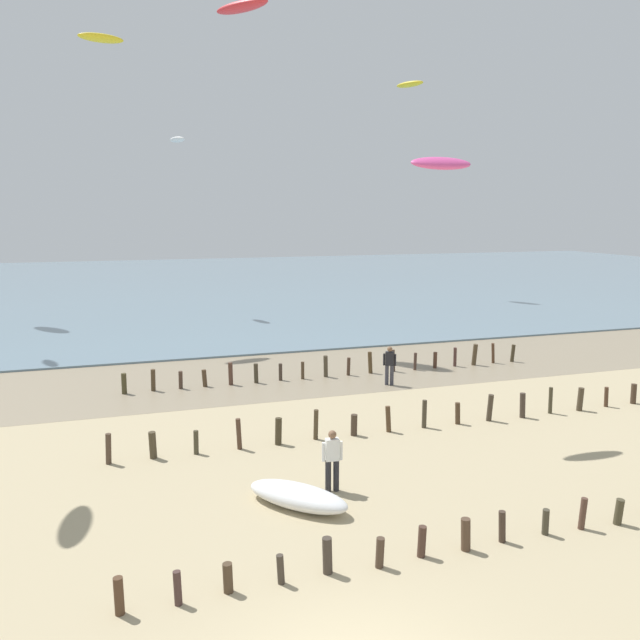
{
  "coord_description": "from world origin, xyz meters",
  "views": [
    {
      "loc": [
        -3.24,
        -8.13,
        7.42
      ],
      "look_at": [
        2.69,
        10.59,
        4.04
      ],
      "focal_mm": 35.18,
      "sensor_mm": 36.0,
      "label": 1
    }
  ],
  "objects_px": {
    "person_by_waterline": "(332,459)",
    "kite_aloft_4": "(177,140)",
    "person_mid_beach": "(390,364)",
    "grounded_kite": "(298,496)",
    "kite_aloft_5": "(441,163)",
    "kite_aloft_6": "(101,38)",
    "kite_aloft_8": "(242,7)",
    "kite_aloft_11": "(410,84)"
  },
  "relations": [
    {
      "from": "person_mid_beach",
      "to": "kite_aloft_4",
      "type": "bearing_deg",
      "value": 106.45
    },
    {
      "from": "kite_aloft_4",
      "to": "kite_aloft_6",
      "type": "relative_size",
      "value": 0.85
    },
    {
      "from": "grounded_kite",
      "to": "kite_aloft_5",
      "type": "height_order",
      "value": "kite_aloft_5"
    },
    {
      "from": "person_by_waterline",
      "to": "grounded_kite",
      "type": "bearing_deg",
      "value": -151.85
    },
    {
      "from": "person_mid_beach",
      "to": "person_by_waterline",
      "type": "distance_m",
      "value": 10.88
    },
    {
      "from": "person_mid_beach",
      "to": "kite_aloft_5",
      "type": "height_order",
      "value": "kite_aloft_5"
    },
    {
      "from": "kite_aloft_5",
      "to": "kite_aloft_11",
      "type": "distance_m",
      "value": 36.7
    },
    {
      "from": "kite_aloft_5",
      "to": "kite_aloft_8",
      "type": "relative_size",
      "value": 0.62
    },
    {
      "from": "person_mid_beach",
      "to": "grounded_kite",
      "type": "height_order",
      "value": "person_mid_beach"
    },
    {
      "from": "grounded_kite",
      "to": "kite_aloft_6",
      "type": "bearing_deg",
      "value": 148.25
    },
    {
      "from": "grounded_kite",
      "to": "kite_aloft_11",
      "type": "distance_m",
      "value": 46.05
    },
    {
      "from": "person_mid_beach",
      "to": "grounded_kite",
      "type": "distance_m",
      "value": 12.02
    },
    {
      "from": "kite_aloft_4",
      "to": "kite_aloft_5",
      "type": "distance_m",
      "value": 28.66
    },
    {
      "from": "grounded_kite",
      "to": "kite_aloft_6",
      "type": "height_order",
      "value": "kite_aloft_6"
    },
    {
      "from": "kite_aloft_6",
      "to": "kite_aloft_11",
      "type": "distance_m",
      "value": 28.33
    },
    {
      "from": "kite_aloft_6",
      "to": "kite_aloft_11",
      "type": "height_order",
      "value": "kite_aloft_11"
    },
    {
      "from": "kite_aloft_6",
      "to": "person_by_waterline",
      "type": "bearing_deg",
      "value": 91.31
    },
    {
      "from": "kite_aloft_4",
      "to": "kite_aloft_5",
      "type": "xyz_separation_m",
      "value": [
        6.01,
        -27.8,
        -3.5
      ]
    },
    {
      "from": "kite_aloft_6",
      "to": "kite_aloft_8",
      "type": "relative_size",
      "value": 0.7
    },
    {
      "from": "person_mid_beach",
      "to": "kite_aloft_6",
      "type": "bearing_deg",
      "value": 129.3
    },
    {
      "from": "kite_aloft_4",
      "to": "kite_aloft_5",
      "type": "relative_size",
      "value": 0.95
    },
    {
      "from": "person_mid_beach",
      "to": "kite_aloft_4",
      "type": "height_order",
      "value": "kite_aloft_4"
    },
    {
      "from": "kite_aloft_11",
      "to": "person_mid_beach",
      "type": "bearing_deg",
      "value": 125.68
    },
    {
      "from": "kite_aloft_5",
      "to": "kite_aloft_11",
      "type": "bearing_deg",
      "value": 67.61
    },
    {
      "from": "kite_aloft_5",
      "to": "person_mid_beach",
      "type": "bearing_deg",
      "value": 84.28
    },
    {
      "from": "kite_aloft_5",
      "to": "kite_aloft_6",
      "type": "xyz_separation_m",
      "value": [
        -10.68,
        19.09,
        7.77
      ]
    },
    {
      "from": "kite_aloft_6",
      "to": "kite_aloft_5",
      "type": "bearing_deg",
      "value": 106.94
    },
    {
      "from": "kite_aloft_4",
      "to": "kite_aloft_6",
      "type": "bearing_deg",
      "value": 132.32
    },
    {
      "from": "person_by_waterline",
      "to": "kite_aloft_11",
      "type": "height_order",
      "value": "kite_aloft_11"
    },
    {
      "from": "person_by_waterline",
      "to": "kite_aloft_4",
      "type": "distance_m",
      "value": 33.83
    },
    {
      "from": "grounded_kite",
      "to": "kite_aloft_5",
      "type": "relative_size",
      "value": 1.32
    },
    {
      "from": "kite_aloft_4",
      "to": "kite_aloft_11",
      "type": "relative_size",
      "value": 0.74
    },
    {
      "from": "kite_aloft_5",
      "to": "kite_aloft_8",
      "type": "height_order",
      "value": "kite_aloft_8"
    },
    {
      "from": "kite_aloft_4",
      "to": "kite_aloft_6",
      "type": "height_order",
      "value": "kite_aloft_6"
    },
    {
      "from": "kite_aloft_6",
      "to": "kite_aloft_8",
      "type": "distance_m",
      "value": 7.96
    },
    {
      "from": "person_by_waterline",
      "to": "kite_aloft_5",
      "type": "distance_m",
      "value": 10.37
    },
    {
      "from": "kite_aloft_8",
      "to": "grounded_kite",
      "type": "bearing_deg",
      "value": 134.2
    },
    {
      "from": "person_mid_beach",
      "to": "person_by_waterline",
      "type": "relative_size",
      "value": 1.0
    },
    {
      "from": "kite_aloft_5",
      "to": "grounded_kite",
      "type": "bearing_deg",
      "value": -142.49
    },
    {
      "from": "grounded_kite",
      "to": "kite_aloft_4",
      "type": "bearing_deg",
      "value": 137.23
    },
    {
      "from": "kite_aloft_11",
      "to": "grounded_kite",
      "type": "bearing_deg",
      "value": 123.28
    },
    {
      "from": "person_mid_beach",
      "to": "kite_aloft_4",
      "type": "distance_m",
      "value": 26.2
    }
  ]
}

